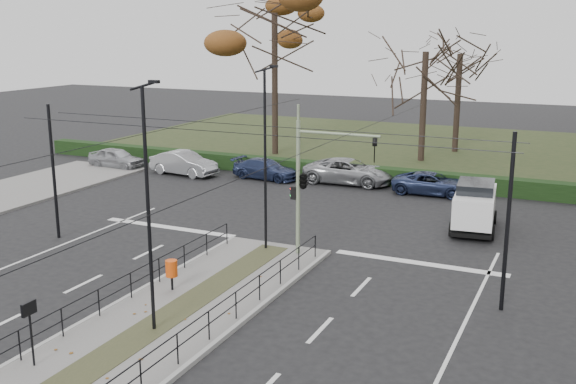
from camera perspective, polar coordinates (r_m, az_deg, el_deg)
name	(u,v)px	position (r m, az deg, el deg)	size (l,w,h in m)	color
ground	(222,285)	(24.98, -5.64, -7.87)	(140.00, 140.00, 0.00)	black
median_island	(184,309)	(23.00, -8.82, -9.73)	(4.40, 15.00, 0.14)	slate
park	(355,143)	(55.73, 5.65, 4.17)	(38.00, 26.00, 0.10)	#263219
hedge	(286,167)	(43.40, -0.16, 2.15)	(38.00, 1.00, 1.00)	black
median_railing	(181,284)	(22.58, -9.04, -7.70)	(4.14, 13.24, 0.92)	black
catenary	(241,185)	(25.31, -3.98, 0.57)	(20.00, 34.00, 6.00)	black
traffic_light	(305,178)	(26.90, 1.48, 1.19)	(3.73, 2.12, 5.48)	gray
litter_bin	(171,269)	(24.17, -9.84, -6.43)	(0.43, 0.43, 1.09)	black
info_panel	(29,316)	(19.71, -21.05, -9.75)	(0.11, 0.49, 1.86)	black
streetlamp_median_near	(149,208)	(20.22, -11.72, -1.32)	(0.64, 0.13, 7.60)	black
streetlamp_median_far	(266,158)	(27.49, -1.92, 2.90)	(0.64, 0.13, 7.62)	black
parked_car_first	(116,158)	(46.86, -14.33, 2.81)	(1.62, 4.02, 1.37)	#95979C
parked_car_second	(184,163)	(43.75, -8.82, 2.42)	(1.60, 4.58, 1.51)	#95979C
parked_car_third	(266,169)	(42.10, -1.90, 1.96)	(1.75, 4.30, 1.25)	#212C4F
parked_car_fourth	(349,171)	(40.94, 5.17, 1.76)	(2.50, 5.41, 1.50)	#95979C
white_van	(475,205)	(32.35, 15.53, -1.06)	(2.31, 4.39, 2.30)	white
rust_tree	(275,13)	(49.49, -1.15, 14.92)	(9.94, 9.94, 13.37)	black
bare_tree_center	(460,61)	(52.03, 14.35, 10.69)	(6.07, 6.07, 9.68)	black
bare_tree_near	(426,60)	(47.79, 11.56, 10.91)	(7.31, 7.31, 10.03)	black
parked_car_fifth	(432,184)	(38.95, 12.12, 0.70)	(2.06, 4.48, 1.24)	#212C4F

